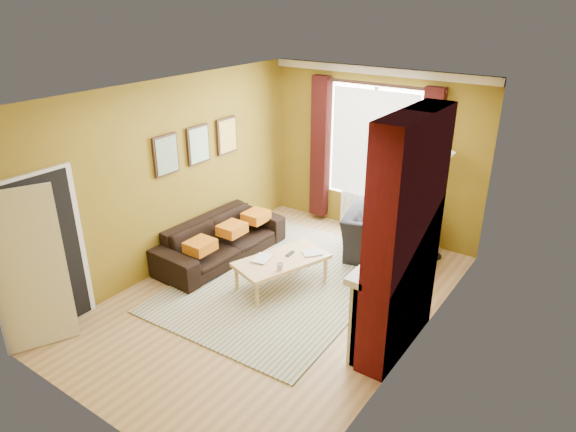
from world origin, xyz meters
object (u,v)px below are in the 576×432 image
object	(u,v)px
coffee_table	(282,262)
armchair	(385,237)
wicker_stool	(388,246)
sofa	(221,239)
floor_lamp	(444,176)

from	to	relation	value
coffee_table	armchair	bearing A→B (deg)	80.14
wicker_stool	sofa	bearing A→B (deg)	-145.85
armchair	wicker_stool	world-z (taller)	armchair
wicker_stool	floor_lamp	xyz separation A→B (m)	(0.58, 0.48, 1.13)
floor_lamp	armchair	bearing A→B (deg)	-138.15
sofa	wicker_stool	world-z (taller)	sofa
sofa	floor_lamp	distance (m)	3.52
armchair	coffee_table	world-z (taller)	armchair
sofa	wicker_stool	size ratio (longest dim) A/B	4.75
sofa	floor_lamp	xyz separation A→B (m)	(2.74, 1.95, 1.04)
sofa	floor_lamp	world-z (taller)	floor_lamp
coffee_table	sofa	bearing A→B (deg)	-167.25
sofa	floor_lamp	size ratio (longest dim) A/B	1.27
coffee_table	wicker_stool	xyz separation A→B (m)	(0.89, 1.61, -0.16)
armchair	floor_lamp	size ratio (longest dim) A/B	0.69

